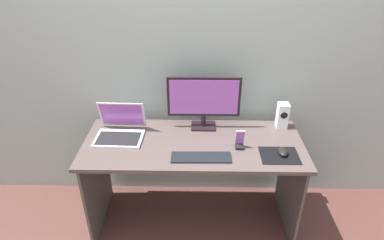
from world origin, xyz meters
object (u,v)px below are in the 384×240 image
(monitor, at_px, (204,100))
(phone_in_dock, at_px, (240,142))
(laptop, at_px, (120,130))
(keyboard_external, at_px, (201,157))
(speaker_right, at_px, (282,115))
(mouse, at_px, (283,152))

(monitor, bearing_deg, phone_in_dock, -48.33)
(monitor, distance_m, phone_in_dock, 0.40)
(laptop, relative_size, keyboard_external, 0.88)
(phone_in_dock, bearing_deg, speaker_right, 39.43)
(speaker_right, distance_m, laptop, 1.19)
(speaker_right, height_order, keyboard_external, speaker_right)
(monitor, bearing_deg, mouse, -33.77)
(speaker_right, relative_size, keyboard_external, 0.49)
(monitor, distance_m, laptop, 0.63)
(laptop, xyz_separation_m, phone_in_dock, (0.83, -0.13, 0.00))
(mouse, bearing_deg, keyboard_external, -170.66)
(monitor, height_order, keyboard_external, monitor)
(speaker_right, bearing_deg, phone_in_dock, -140.57)
(mouse, distance_m, phone_in_dock, 0.29)
(speaker_right, relative_size, mouse, 1.91)
(laptop, relative_size, phone_in_dock, 2.47)
(mouse, relative_size, phone_in_dock, 0.73)
(keyboard_external, relative_size, phone_in_dock, 2.82)
(laptop, height_order, mouse, laptop)
(keyboard_external, height_order, phone_in_dock, phone_in_dock)
(keyboard_external, height_order, mouse, mouse)
(speaker_right, bearing_deg, keyboard_external, -146.01)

